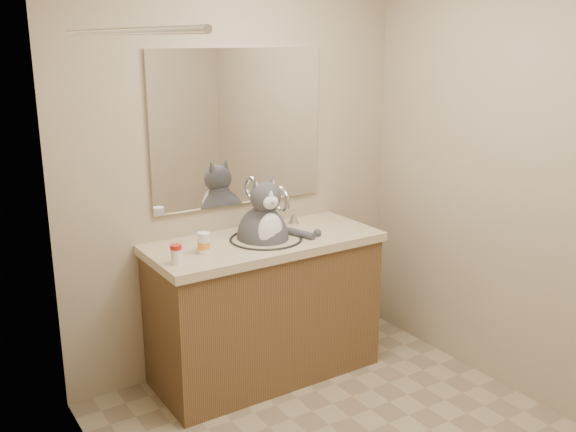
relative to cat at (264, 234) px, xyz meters
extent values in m
cube|color=tan|center=(0.00, 0.29, 0.32)|extent=(2.20, 0.01, 2.40)
cube|color=tan|center=(-1.10, -0.96, 0.32)|extent=(0.01, 2.50, 2.40)
cube|color=tan|center=(1.11, -0.96, 0.32)|extent=(0.01, 2.50, 2.40)
cube|color=brown|center=(0.00, 0.00, -0.48)|extent=(1.30, 0.55, 0.80)
cube|color=#C8B090|center=(0.00, 0.00, -0.05)|extent=(1.34, 0.59, 0.05)
torus|color=black|center=(0.00, -0.02, -0.03)|extent=(0.42, 0.42, 0.02)
ellipsoid|color=white|center=(0.00, -0.02, -0.10)|extent=(0.40, 0.40, 0.15)
cylinder|color=silver|center=(0.17, 0.15, 0.07)|extent=(0.03, 0.03, 0.18)
torus|color=silver|center=(0.17, 0.09, 0.16)|extent=(0.03, 0.16, 0.16)
cone|color=silver|center=(0.30, 0.15, 0.02)|extent=(0.06, 0.06, 0.08)
cube|color=white|center=(0.00, 0.27, 0.57)|extent=(1.10, 0.02, 0.90)
cube|color=beige|center=(-1.05, -0.86, 0.12)|extent=(0.01, 1.20, 1.90)
cylinder|color=silver|center=(-1.05, -0.86, 1.09)|extent=(0.02, 1.30, 0.02)
ellipsoid|color=#46464B|center=(0.00, 0.01, -0.04)|extent=(0.33, 0.35, 0.39)
ellipsoid|color=white|center=(-0.01, -0.09, 0.02)|extent=(0.17, 0.11, 0.25)
ellipsoid|color=#46464B|center=(-0.01, -0.03, 0.22)|extent=(0.20, 0.18, 0.17)
ellipsoid|color=white|center=(-0.01, -0.10, 0.21)|extent=(0.10, 0.06, 0.08)
sphere|color=#D88C8C|center=(-0.02, -0.13, 0.22)|extent=(0.02, 0.02, 0.02)
cone|color=#46464B|center=(-0.05, -0.01, 0.30)|extent=(0.08, 0.07, 0.09)
cone|color=#46464B|center=(0.05, -0.02, 0.30)|extent=(0.08, 0.07, 0.09)
cylinder|color=#46464B|center=(0.18, -0.05, -0.01)|extent=(0.12, 0.26, 0.04)
cylinder|color=white|center=(-0.59, -0.13, 0.01)|extent=(0.06, 0.06, 0.08)
cylinder|color=red|center=(-0.59, -0.13, 0.06)|extent=(0.06, 0.06, 0.02)
cylinder|color=white|center=(-0.40, -0.05, 0.02)|extent=(0.08, 0.08, 0.09)
cylinder|color=orange|center=(-0.40, -0.05, 0.02)|extent=(0.08, 0.08, 0.04)
cylinder|color=white|center=(-0.40, -0.05, 0.08)|extent=(0.08, 0.08, 0.02)
cylinder|color=gray|center=(-0.36, 0.00, 0.01)|extent=(0.06, 0.06, 0.08)
camera|label=1|loc=(-1.78, -3.00, 1.07)|focal=40.00mm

